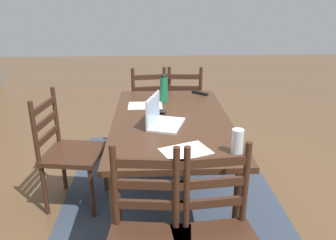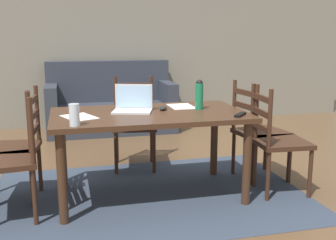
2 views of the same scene
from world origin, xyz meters
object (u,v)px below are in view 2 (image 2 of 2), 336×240
at_px(tv_remote, 240,115).
at_px(computer_mouse, 163,108).
at_px(chair_left_far, 16,147).
at_px(chair_left_near, 10,160).
at_px(drinking_glass, 74,115).
at_px(chair_far_head, 134,124).
at_px(water_bottle, 199,94).
at_px(couch, 111,106).
at_px(dining_table, 149,123).
at_px(chair_right_near, 277,141).
at_px(chair_right_far, 258,132).
at_px(laptop, 133,105).

bearing_deg(tv_remote, computer_mouse, 6.52).
distance_m(chair_left_far, chair_left_near, 0.36).
bearing_deg(drinking_glass, chair_far_head, 62.49).
bearing_deg(water_bottle, computer_mouse, 173.38).
bearing_deg(chair_left_far, chair_far_head, 30.51).
bearing_deg(tv_remote, chair_left_far, 27.19).
height_order(water_bottle, tv_remote, water_bottle).
distance_m(chair_left_near, couch, 2.96).
relative_size(dining_table, drinking_glass, 10.12).
bearing_deg(water_bottle, chair_left_near, -171.90).
bearing_deg(chair_right_near, drinking_glass, -173.68).
distance_m(couch, computer_mouse, 2.55).
height_order(computer_mouse, tv_remote, computer_mouse).
xyz_separation_m(chair_left_near, computer_mouse, (1.24, 0.26, 0.29)).
xyz_separation_m(dining_table, chair_left_far, (-1.10, 0.18, -0.18)).
distance_m(chair_left_far, chair_right_near, 2.22).
relative_size(chair_right_far, water_bottle, 3.66).
xyz_separation_m(chair_left_near, drinking_glass, (0.48, -0.19, 0.35)).
bearing_deg(chair_left_near, water_bottle, 8.10).
bearing_deg(chair_right_far, chair_left_near, -170.77).
distance_m(chair_left_near, water_bottle, 1.62).
distance_m(dining_table, water_bottle, 0.51).
xyz_separation_m(chair_left_near, water_bottle, (1.55, 0.22, 0.41)).
height_order(chair_far_head, computer_mouse, chair_far_head).
relative_size(chair_far_head, chair_right_near, 1.00).
xyz_separation_m(chair_right_near, tv_remote, (-0.42, -0.14, 0.28)).
bearing_deg(chair_left_far, drinking_glass, -48.95).
xyz_separation_m(couch, laptop, (-0.08, -2.50, 0.44)).
distance_m(chair_far_head, chair_right_far, 1.27).
bearing_deg(chair_left_far, chair_right_far, -0.03).
relative_size(chair_far_head, chair_left_near, 1.00).
height_order(couch, tv_remote, couch).
distance_m(couch, laptop, 2.54).
xyz_separation_m(chair_far_head, tv_remote, (0.68, -1.15, 0.28)).
relative_size(chair_right_near, chair_right_far, 1.00).
bearing_deg(tv_remote, chair_far_head, -16.70).
height_order(dining_table, drinking_glass, drinking_glass).
relative_size(drinking_glass, tv_remote, 0.94).
bearing_deg(computer_mouse, chair_left_far, -150.07).
bearing_deg(chair_left_far, water_bottle, -5.06).
distance_m(chair_right_near, tv_remote, 0.52).
distance_m(chair_left_far, couch, 2.63).
height_order(dining_table, tv_remote, tv_remote).
height_order(chair_left_far, couch, couch).
relative_size(water_bottle, drinking_glass, 1.63).
xyz_separation_m(dining_table, chair_right_far, (1.10, 0.18, -0.18)).
relative_size(chair_right_far, chair_left_near, 1.00).
bearing_deg(tv_remote, dining_table, 17.70).
bearing_deg(chair_left_far, tv_remote, -15.68).
distance_m(chair_left_far, computer_mouse, 1.27).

